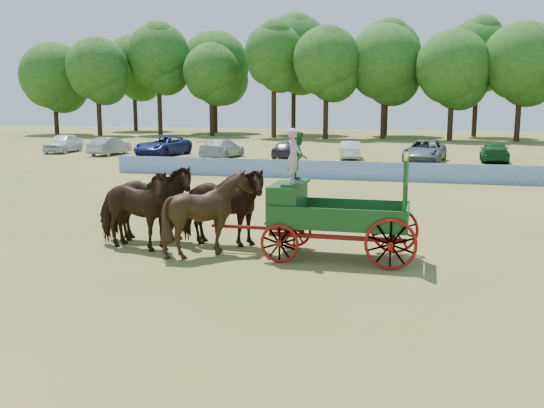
% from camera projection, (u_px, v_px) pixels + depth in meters
% --- Properties ---
extents(ground, '(160.00, 160.00, 0.00)m').
position_uv_depth(ground, '(256.00, 257.00, 17.33)').
color(ground, olive).
rests_on(ground, ground).
extents(horse_lead_left, '(3.10, 1.82, 2.46)m').
position_uv_depth(horse_lead_left, '(133.00, 209.00, 18.00)').
color(horse_lead_left, black).
rests_on(horse_lead_left, ground).
extents(horse_lead_right, '(3.11, 1.86, 2.46)m').
position_uv_depth(horse_lead_right, '(149.00, 203.00, 19.05)').
color(horse_lead_right, black).
rests_on(horse_lead_right, ground).
extents(horse_wheel_left, '(2.27, 2.03, 2.46)m').
position_uv_depth(horse_wheel_left, '(209.00, 213.00, 17.42)').
color(horse_wheel_left, black).
rests_on(horse_wheel_left, ground).
extents(horse_wheel_right, '(2.92, 1.36, 2.46)m').
position_uv_depth(horse_wheel_right, '(221.00, 207.00, 18.47)').
color(horse_wheel_right, black).
rests_on(horse_wheel_right, ground).
extents(farm_dray, '(6.00, 2.00, 3.67)m').
position_uv_depth(farm_dray, '(314.00, 202.00, 17.17)').
color(farm_dray, maroon).
rests_on(farm_dray, ground).
extents(sponsor_banner, '(26.00, 0.08, 1.05)m').
position_uv_depth(sponsor_banner, '(325.00, 170.00, 34.68)').
color(sponsor_banner, '#2052AF').
rests_on(sponsor_banner, ground).
extents(parked_cars, '(52.65, 7.19, 1.62)m').
position_uv_depth(parked_cars, '(348.00, 150.00, 45.86)').
color(parked_cars, silver).
rests_on(parked_cars, ground).
extents(treeline, '(89.35, 21.97, 15.84)m').
position_uv_depth(treeline, '(335.00, 60.00, 74.56)').
color(treeline, '#382314').
rests_on(treeline, ground).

